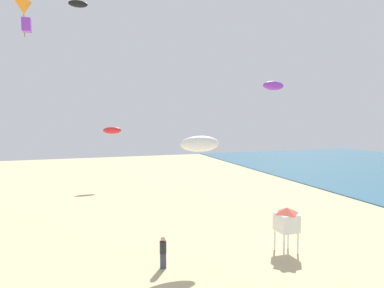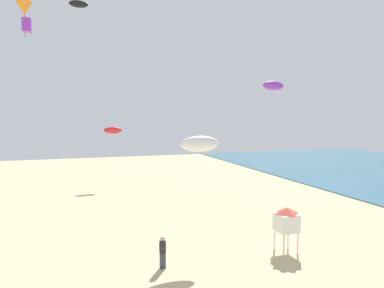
% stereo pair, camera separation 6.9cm
% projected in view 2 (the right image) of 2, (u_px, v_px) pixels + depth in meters
% --- Properties ---
extents(kite_flyer, '(0.34, 0.34, 1.64)m').
position_uv_depth(kite_flyer, '(163.00, 250.00, 16.27)').
color(kite_flyer, '#383D4C').
rests_on(kite_flyer, ground).
extents(lifeguard_stand, '(1.10, 1.10, 2.55)m').
position_uv_depth(lifeguard_stand, '(286.00, 220.00, 18.22)').
color(lifeguard_stand, white).
rests_on(lifeguard_stand, ground).
extents(kite_orange_delta, '(1.52, 1.52, 3.44)m').
position_uv_depth(kite_orange_delta, '(24.00, 8.00, 32.28)').
color(kite_orange_delta, orange).
extents(kite_red_parafoil, '(2.02, 0.56, 0.78)m').
position_uv_depth(kite_red_parafoil, '(113.00, 130.00, 36.74)').
color(kite_red_parafoil, red).
extents(kite_purple_box, '(0.56, 0.56, 0.87)m').
position_uv_depth(kite_purple_box, '(27.00, 25.00, 21.66)').
color(kite_purple_box, purple).
extents(kite_purple_parafoil, '(1.52, 0.42, 0.59)m').
position_uv_depth(kite_purple_parafoil, '(273.00, 86.00, 21.08)').
color(kite_purple_parafoil, purple).
extents(kite_black_parafoil, '(2.08, 0.58, 0.81)m').
position_uv_depth(kite_black_parafoil, '(79.00, 4.00, 36.61)').
color(kite_black_parafoil, black).
extents(kite_white_parafoil, '(2.41, 0.67, 0.94)m').
position_uv_depth(kite_white_parafoil, '(200.00, 144.00, 19.09)').
color(kite_white_parafoil, white).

